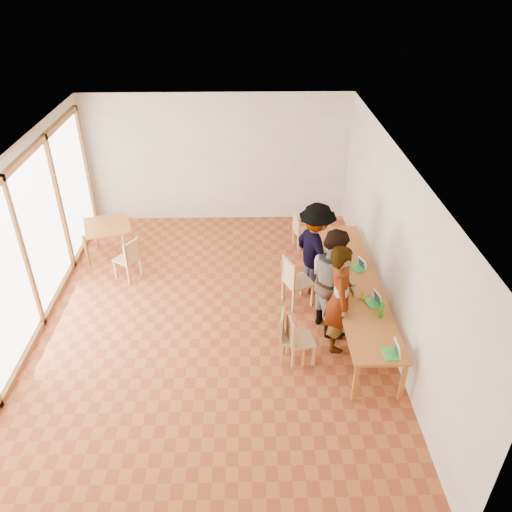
% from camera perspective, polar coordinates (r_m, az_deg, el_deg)
% --- Properties ---
extents(ground, '(8.00, 8.00, 0.00)m').
position_cam_1_polar(ground, '(8.91, -5.11, -7.52)').
color(ground, '#9A4E25').
rests_on(ground, ground).
extents(wall_back, '(6.00, 0.10, 3.00)m').
position_cam_1_polar(wall_back, '(11.65, -4.40, 10.99)').
color(wall_back, beige).
rests_on(wall_back, ground).
extents(wall_front, '(6.00, 0.10, 3.00)m').
position_cam_1_polar(wall_front, '(5.07, -8.59, -23.26)').
color(wall_front, beige).
rests_on(wall_front, ground).
extents(wall_right, '(0.10, 8.00, 3.00)m').
position_cam_1_polar(wall_right, '(8.36, 15.35, 0.99)').
color(wall_right, beige).
rests_on(wall_right, ground).
extents(window_wall, '(0.10, 8.00, 3.00)m').
position_cam_1_polar(window_wall, '(8.79, -25.23, 0.48)').
color(window_wall, white).
rests_on(window_wall, ground).
extents(ceiling, '(6.00, 8.00, 0.04)m').
position_cam_1_polar(ceiling, '(7.38, -6.23, 10.94)').
color(ceiling, white).
rests_on(ceiling, wall_back).
extents(communal_table, '(0.80, 4.00, 0.75)m').
position_cam_1_polar(communal_table, '(8.75, 11.29, -3.15)').
color(communal_table, '#AC5526').
rests_on(communal_table, ground).
extents(side_table, '(0.90, 0.90, 0.75)m').
position_cam_1_polar(side_table, '(10.81, -16.62, 3.11)').
color(side_table, '#AC5526').
rests_on(side_table, ground).
extents(chair_near, '(0.46, 0.46, 0.45)m').
position_cam_1_polar(chair_near, '(7.83, 4.58, -9.02)').
color(chair_near, tan).
rests_on(chair_near, ground).
extents(chair_mid, '(0.46, 0.46, 0.46)m').
position_cam_1_polar(chair_mid, '(7.88, 3.64, -8.57)').
color(chair_mid, tan).
rests_on(chair_mid, ground).
extents(chair_far, '(0.60, 0.60, 0.52)m').
position_cam_1_polar(chair_far, '(8.95, 4.30, -2.43)').
color(chair_far, tan).
rests_on(chair_far, ground).
extents(chair_empty, '(0.46, 0.46, 0.43)m').
position_cam_1_polar(chair_empty, '(10.78, 5.02, 3.30)').
color(chair_empty, tan).
rests_on(chair_empty, ground).
extents(chair_spare, '(0.56, 0.56, 0.46)m').
position_cam_1_polar(chair_spare, '(10.00, -14.26, 0.11)').
color(chair_spare, tan).
rests_on(chair_spare, ground).
extents(person_near, '(0.52, 0.73, 1.89)m').
position_cam_1_polar(person_near, '(7.95, 9.56, -4.80)').
color(person_near, gray).
rests_on(person_near, ground).
extents(person_mid, '(0.96, 1.09, 1.88)m').
position_cam_1_polar(person_mid, '(8.37, 8.79, -2.67)').
color(person_mid, gray).
rests_on(person_mid, ground).
extents(person_far, '(1.10, 1.35, 1.82)m').
position_cam_1_polar(person_far, '(9.21, 6.81, 0.76)').
color(person_far, gray).
rests_on(person_far, ground).
extents(laptop_near, '(0.23, 0.27, 0.22)m').
position_cam_1_polar(laptop_near, '(7.37, 15.46, -10.45)').
color(laptop_near, green).
rests_on(laptop_near, communal_table).
extents(laptop_mid, '(0.28, 0.30, 0.22)m').
position_cam_1_polar(laptop_mid, '(8.24, 13.44, -4.98)').
color(laptop_mid, green).
rests_on(laptop_mid, communal_table).
extents(laptop_far, '(0.29, 0.30, 0.21)m').
position_cam_1_polar(laptop_far, '(9.05, 11.78, -1.12)').
color(laptop_far, green).
rests_on(laptop_far, communal_table).
extents(yellow_mug, '(0.13, 0.13, 0.09)m').
position_cam_1_polar(yellow_mug, '(8.31, 12.05, -4.57)').
color(yellow_mug, yellow).
rests_on(yellow_mug, communal_table).
extents(green_bottle, '(0.07, 0.07, 0.28)m').
position_cam_1_polar(green_bottle, '(7.93, 14.15, -6.03)').
color(green_bottle, '#1C7D1C').
rests_on(green_bottle, communal_table).
extents(clear_glass, '(0.07, 0.07, 0.09)m').
position_cam_1_polar(clear_glass, '(8.85, 10.01, -1.82)').
color(clear_glass, silver).
rests_on(clear_glass, communal_table).
extents(condiment_cup, '(0.08, 0.08, 0.06)m').
position_cam_1_polar(condiment_cup, '(8.39, 13.42, -4.50)').
color(condiment_cup, white).
rests_on(condiment_cup, communal_table).
extents(pink_phone, '(0.05, 0.10, 0.01)m').
position_cam_1_polar(pink_phone, '(9.01, 12.11, -1.71)').
color(pink_phone, '#D74B86').
rests_on(pink_phone, communal_table).
extents(black_pouch, '(0.16, 0.26, 0.09)m').
position_cam_1_polar(black_pouch, '(9.13, 9.95, -0.66)').
color(black_pouch, black).
rests_on(black_pouch, communal_table).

